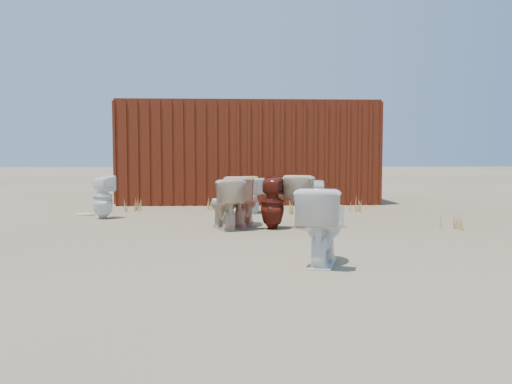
{
  "coord_description": "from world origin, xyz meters",
  "views": [
    {
      "loc": [
        -0.35,
        -7.24,
        1.1
      ],
      "look_at": [
        0.0,
        0.6,
        0.55
      ],
      "focal_mm": 35.0,
      "sensor_mm": 36.0,
      "label": 1
    }
  ],
  "objects_px": {
    "shipping_container": "(248,153)",
    "toilet_back_beige_left": "(225,204)",
    "toilet_front_maroon": "(272,203)",
    "loose_tank": "(328,217)",
    "toilet_back_beige_right": "(306,201)",
    "toilet_front_pink": "(243,201)",
    "toilet_front_c": "(321,226)",
    "toilet_back_yellowlid": "(249,195)",
    "toilet_back_a": "(103,197)",
    "toilet_back_e": "(316,203)"
  },
  "relations": [
    {
      "from": "shipping_container",
      "to": "toilet_front_maroon",
      "type": "height_order",
      "value": "shipping_container"
    },
    {
      "from": "toilet_back_beige_left",
      "to": "toilet_back_yellowlid",
      "type": "bearing_deg",
      "value": -119.6
    },
    {
      "from": "toilet_back_yellowlid",
      "to": "toilet_front_maroon",
      "type": "bearing_deg",
      "value": 69.69
    },
    {
      "from": "toilet_back_beige_left",
      "to": "toilet_back_beige_right",
      "type": "xyz_separation_m",
      "value": [
        1.28,
        0.19,
        0.03
      ]
    },
    {
      "from": "toilet_front_maroon",
      "to": "toilet_front_c",
      "type": "bearing_deg",
      "value": 115.37
    },
    {
      "from": "toilet_front_pink",
      "to": "loose_tank",
      "type": "height_order",
      "value": "toilet_front_pink"
    },
    {
      "from": "shipping_container",
      "to": "toilet_front_maroon",
      "type": "xyz_separation_m",
      "value": [
        0.24,
        -4.87,
        -0.8
      ]
    },
    {
      "from": "toilet_front_pink",
      "to": "toilet_back_beige_left",
      "type": "xyz_separation_m",
      "value": [
        -0.28,
        -0.23,
        -0.02
      ]
    },
    {
      "from": "toilet_back_e",
      "to": "toilet_back_yellowlid",
      "type": "bearing_deg",
      "value": -59.25
    },
    {
      "from": "toilet_front_c",
      "to": "shipping_container",
      "type": "bearing_deg",
      "value": -68.58
    },
    {
      "from": "toilet_front_c",
      "to": "toilet_back_a",
      "type": "relative_size",
      "value": 1.02
    },
    {
      "from": "toilet_front_pink",
      "to": "toilet_back_yellowlid",
      "type": "distance_m",
      "value": 2.03
    },
    {
      "from": "loose_tank",
      "to": "toilet_front_pink",
      "type": "bearing_deg",
      "value": 140.54
    },
    {
      "from": "toilet_front_maroon",
      "to": "toilet_back_a",
      "type": "bearing_deg",
      "value": -7.2
    },
    {
      "from": "toilet_front_pink",
      "to": "toilet_back_yellowlid",
      "type": "bearing_deg",
      "value": -82.31
    },
    {
      "from": "toilet_front_pink",
      "to": "toilet_back_e",
      "type": "relative_size",
      "value": 1.11
    },
    {
      "from": "toilet_front_pink",
      "to": "shipping_container",
      "type": "bearing_deg",
      "value": -80.27
    },
    {
      "from": "toilet_front_c",
      "to": "toilet_back_e",
      "type": "xyz_separation_m",
      "value": [
        0.42,
        2.83,
        -0.03
      ]
    },
    {
      "from": "toilet_front_pink",
      "to": "toilet_back_beige_left",
      "type": "bearing_deg",
      "value": 52.22
    },
    {
      "from": "toilet_back_a",
      "to": "toilet_back_e",
      "type": "distance_m",
      "value": 3.82
    },
    {
      "from": "toilet_front_c",
      "to": "toilet_back_e",
      "type": "relative_size",
      "value": 1.09
    },
    {
      "from": "toilet_front_pink",
      "to": "loose_tank",
      "type": "distance_m",
      "value": 1.35
    },
    {
      "from": "toilet_back_a",
      "to": "toilet_back_yellowlid",
      "type": "relative_size",
      "value": 1.13
    },
    {
      "from": "toilet_back_a",
      "to": "toilet_back_yellowlid",
      "type": "height_order",
      "value": "toilet_back_a"
    },
    {
      "from": "toilet_back_e",
      "to": "loose_tank",
      "type": "relative_size",
      "value": 1.46
    },
    {
      "from": "toilet_back_beige_left",
      "to": "loose_tank",
      "type": "relative_size",
      "value": 1.54
    },
    {
      "from": "toilet_back_e",
      "to": "shipping_container",
      "type": "bearing_deg",
      "value": -74.26
    },
    {
      "from": "loose_tank",
      "to": "shipping_container",
      "type": "bearing_deg",
      "value": 73.29
    },
    {
      "from": "shipping_container",
      "to": "toilet_back_beige_left",
      "type": "xyz_separation_m",
      "value": [
        -0.49,
        -4.84,
        -0.82
      ]
    },
    {
      "from": "toilet_back_yellowlid",
      "to": "loose_tank",
      "type": "bearing_deg",
      "value": 89.56
    },
    {
      "from": "toilet_back_a",
      "to": "toilet_back_e",
      "type": "bearing_deg",
      "value": -170.49
    },
    {
      "from": "toilet_back_a",
      "to": "toilet_back_beige_right",
      "type": "bearing_deg",
      "value": -172.47
    },
    {
      "from": "toilet_back_a",
      "to": "toilet_back_beige_right",
      "type": "height_order",
      "value": "toilet_back_beige_right"
    },
    {
      "from": "shipping_container",
      "to": "toilet_back_beige_left",
      "type": "distance_m",
      "value": 4.93
    },
    {
      "from": "toilet_front_maroon",
      "to": "toilet_back_e",
      "type": "distance_m",
      "value": 0.78
    },
    {
      "from": "shipping_container",
      "to": "toilet_back_a",
      "type": "relative_size",
      "value": 7.68
    },
    {
      "from": "shipping_container",
      "to": "toilet_back_e",
      "type": "height_order",
      "value": "shipping_container"
    },
    {
      "from": "toilet_front_pink",
      "to": "toilet_back_e",
      "type": "bearing_deg",
      "value": -165.95
    },
    {
      "from": "shipping_container",
      "to": "toilet_front_pink",
      "type": "bearing_deg",
      "value": -92.61
    },
    {
      "from": "toilet_front_maroon",
      "to": "toilet_back_yellowlid",
      "type": "relative_size",
      "value": 1.16
    },
    {
      "from": "toilet_front_pink",
      "to": "toilet_front_c",
      "type": "distance_m",
      "value": 2.9
    },
    {
      "from": "toilet_back_a",
      "to": "loose_tank",
      "type": "xyz_separation_m",
      "value": [
        3.79,
        -1.38,
        -0.22
      ]
    },
    {
      "from": "toilet_front_maroon",
      "to": "toilet_back_beige_right",
      "type": "bearing_deg",
      "value": -140.1
    },
    {
      "from": "toilet_front_pink",
      "to": "toilet_back_a",
      "type": "relative_size",
      "value": 1.03
    },
    {
      "from": "shipping_container",
      "to": "toilet_back_beige_right",
      "type": "height_order",
      "value": "shipping_container"
    },
    {
      "from": "toilet_front_c",
      "to": "toilet_back_beige_left",
      "type": "distance_m",
      "value": 2.76
    },
    {
      "from": "shipping_container",
      "to": "loose_tank",
      "type": "relative_size",
      "value": 12.0
    },
    {
      "from": "toilet_back_yellowlid",
      "to": "toilet_front_pink",
      "type": "bearing_deg",
      "value": 57.92
    },
    {
      "from": "toilet_front_maroon",
      "to": "loose_tank",
      "type": "xyz_separation_m",
      "value": [
        0.86,
        0.03,
        -0.23
      ]
    },
    {
      "from": "toilet_front_pink",
      "to": "toilet_front_maroon",
      "type": "relative_size",
      "value": 1.0
    }
  ]
}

